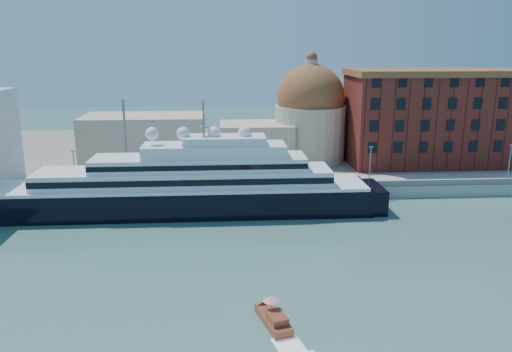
{
  "coord_description": "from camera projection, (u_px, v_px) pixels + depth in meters",
  "views": [
    {
      "loc": [
        -0.52,
        -67.72,
        30.49
      ],
      "look_at": [
        5.38,
        18.0,
        8.22
      ],
      "focal_mm": 35.0,
      "sensor_mm": 36.0,
      "label": 1
    }
  ],
  "objects": [
    {
      "name": "ground",
      "position": [
        228.0,
        262.0,
        73.09
      ],
      "size": [
        400.0,
        400.0,
        0.0
      ],
      "primitive_type": "plane",
      "color": "#355C54",
      "rests_on": "ground"
    },
    {
      "name": "quay",
      "position": [
        226.0,
        189.0,
        105.61
      ],
      "size": [
        180.0,
        10.0,
        2.5
      ],
      "primitive_type": "cube",
      "color": "gray",
      "rests_on": "ground"
    },
    {
      "name": "land",
      "position": [
        224.0,
        151.0,
        145.26
      ],
      "size": [
        260.0,
        72.0,
        2.0
      ],
      "primitive_type": "cube",
      "color": "slate",
      "rests_on": "ground"
    },
    {
      "name": "quay_fence",
      "position": [
        226.0,
        187.0,
        100.8
      ],
      "size": [
        180.0,
        0.1,
        1.2
      ],
      "primitive_type": "cube",
      "color": "slate",
      "rests_on": "quay"
    },
    {
      "name": "superyacht",
      "position": [
        163.0,
        191.0,
        93.45
      ],
      "size": [
        82.53,
        11.44,
        24.67
      ],
      "color": "black",
      "rests_on": "ground"
    },
    {
      "name": "water_taxi",
      "position": [
        274.0,
        318.0,
        56.34
      ],
      "size": [
        3.92,
        7.06,
        3.19
      ],
      "rotation": [
        0.0,
        0.0,
        0.27
      ],
      "color": "maroon",
      "rests_on": "ground"
    },
    {
      "name": "warehouse",
      "position": [
        434.0,
        117.0,
        123.3
      ],
      "size": [
        43.0,
        19.0,
        23.25
      ],
      "color": "maroon",
      "rests_on": "land"
    },
    {
      "name": "church",
      "position": [
        249.0,
        127.0,
        126.51
      ],
      "size": [
        66.0,
        18.0,
        25.5
      ],
      "color": "beige",
      "rests_on": "land"
    },
    {
      "name": "lamp_posts",
      "position": [
        162.0,
        152.0,
        100.94
      ],
      "size": [
        120.8,
        2.4,
        18.0
      ],
      "color": "slate",
      "rests_on": "quay"
    }
  ]
}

